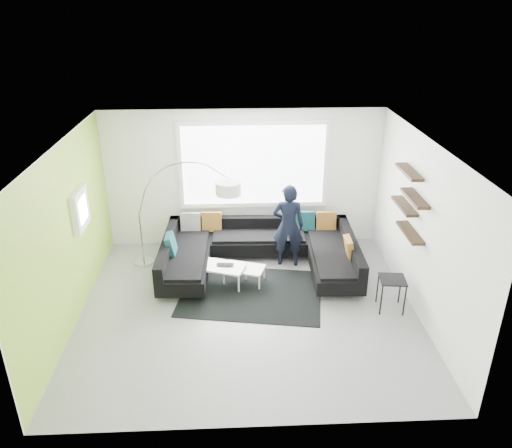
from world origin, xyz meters
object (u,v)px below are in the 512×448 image
(sectional_sofa, at_px, (259,254))
(person, at_px, (288,226))
(coffee_table, at_px, (233,274))
(arc_lamp, at_px, (139,213))
(laptop, at_px, (225,266))
(side_table, at_px, (391,294))

(sectional_sofa, distance_m, person, 0.76)
(coffee_table, height_order, person, person)
(arc_lamp, height_order, person, arc_lamp)
(sectional_sofa, bearing_deg, person, 24.86)
(person, bearing_deg, laptop, 37.45)
(arc_lamp, height_order, laptop, arc_lamp)
(person, bearing_deg, arc_lamp, 4.19)
(sectional_sofa, xyz_separation_m, laptop, (-0.64, -0.46, 0.03))
(arc_lamp, bearing_deg, coffee_table, -10.11)
(arc_lamp, relative_size, laptop, 6.50)
(coffee_table, bearing_deg, sectional_sofa, 57.88)
(sectional_sofa, height_order, side_table, sectional_sofa)
(person, bearing_deg, sectional_sofa, 30.34)
(arc_lamp, xyz_separation_m, person, (2.79, -0.15, -0.24))
(laptop, bearing_deg, person, 38.03)
(sectional_sofa, relative_size, side_table, 6.41)
(arc_lamp, distance_m, side_table, 4.73)
(sectional_sofa, distance_m, coffee_table, 0.68)
(person, relative_size, laptop, 5.01)
(side_table, xyz_separation_m, laptop, (-2.73, 0.91, 0.08))
(sectional_sofa, height_order, coffee_table, sectional_sofa)
(laptop, bearing_deg, coffee_table, 23.98)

